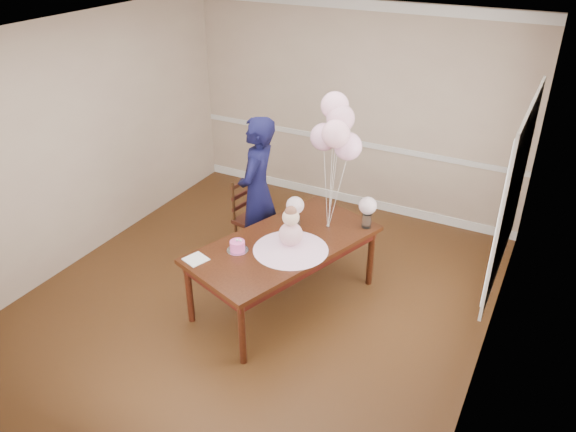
{
  "coord_description": "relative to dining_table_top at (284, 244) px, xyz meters",
  "views": [
    {
      "loc": [
        2.5,
        -4.11,
        3.64
      ],
      "look_at": [
        0.33,
        0.05,
        1.05
      ],
      "focal_mm": 35.0,
      "sensor_mm": 36.0,
      "label": 1
    }
  ],
  "objects": [
    {
      "name": "baseboard_trim",
      "position": [
        -0.27,
        2.42,
        -0.64
      ],
      "size": [
        4.5,
        0.02,
        0.12
      ],
      "primitive_type": "cube",
      "color": "white",
      "rests_on": "floor"
    },
    {
      "name": "chair_slat_low",
      "position": [
        -0.97,
        0.77,
        -0.15
      ],
      "size": [
        0.08,
        0.35,
        0.04
      ],
      "primitive_type": "cube",
      "rotation": [
        0.0,
        0.0,
        -0.16
      ],
      "color": "black",
      "rests_on": "dining_chair_seat"
    },
    {
      "name": "balloon_ribbon_a",
      "position": [
        0.22,
        0.49,
        0.44
      ],
      "size": [
        0.09,
        0.03,
        0.81
      ],
      "primitive_type": "cylinder",
      "rotation": [
        0.0,
        -0.1,
        -0.33
      ],
      "color": "white",
      "rests_on": "balloon_weight"
    },
    {
      "name": "woman",
      "position": [
        -0.65,
        0.59,
        0.17
      ],
      "size": [
        0.52,
        0.69,
        1.74
      ],
      "primitive_type": "imported",
      "rotation": [
        0.0,
        0.0,
        -1.4
      ],
      "color": "black",
      "rests_on": "floor"
    },
    {
      "name": "balloon_ribbon_b",
      "position": [
        0.3,
        0.43,
        0.49
      ],
      "size": [
        0.08,
        0.08,
        0.9
      ],
      "primitive_type": "cylinder",
      "rotation": [
        0.05,
        0.1,
        -0.33
      ],
      "color": "white",
      "rests_on": "balloon_weight"
    },
    {
      "name": "chair_back_post_r",
      "position": [
        -0.94,
        0.93,
        -0.05
      ],
      "size": [
        0.04,
        0.04,
        0.5
      ],
      "primitive_type": "cylinder",
      "rotation": [
        0.0,
        0.0,
        -0.16
      ],
      "color": "black",
      "rests_on": "dining_chair_seat"
    },
    {
      "name": "rose_vase_far",
      "position": [
        0.62,
        0.66,
        0.1
      ],
      "size": [
        0.12,
        0.12,
        0.15
      ],
      "primitive_type": "cylinder",
      "rotation": [
        0.0,
        0.0,
        -0.33
      ],
      "color": "silver",
      "rests_on": "dining_table_top"
    },
    {
      "name": "baby_torso",
      "position": [
        0.12,
        -0.09,
        0.2
      ],
      "size": [
        0.23,
        0.23,
        0.23
      ],
      "primitive_type": "sphere",
      "color": "#EF97CC",
      "rests_on": "baby_skirt"
    },
    {
      "name": "balloon_b",
      "position": [
        0.34,
        0.39,
        1.09
      ],
      "size": [
        0.27,
        0.27,
        0.27
      ],
      "primitive_type": "sphere",
      "color": "#FFB4C8",
      "rests_on": "balloon_ribbon_b"
    },
    {
      "name": "table_apron",
      "position": [
        0.0,
        0.0,
        -0.07
      ],
      "size": [
        1.42,
        2.02,
        0.1
      ],
      "primitive_type": "cube",
      "rotation": [
        0.0,
        0.0,
        -0.33
      ],
      "color": "black",
      "rests_on": "table_leg_fl"
    },
    {
      "name": "chair_back_post_l",
      "position": [
        -0.99,
        0.62,
        -0.05
      ],
      "size": [
        0.04,
        0.04,
        0.5
      ],
      "primitive_type": "cylinder",
      "rotation": [
        0.0,
        0.0,
        -0.16
      ],
      "color": "#351D0E",
      "rests_on": "dining_chair_seat"
    },
    {
      "name": "chair_slat_top",
      "position": [
        -0.97,
        0.77,
        0.13
      ],
      "size": [
        0.08,
        0.35,
        0.04
      ],
      "primitive_type": "cube",
      "rotation": [
        0.0,
        0.0,
        -0.16
      ],
      "color": "#3C1B10",
      "rests_on": "dining_chair_seat"
    },
    {
      "name": "roses_far",
      "position": [
        0.62,
        0.66,
        0.28
      ],
      "size": [
        0.18,
        0.18,
        0.18
      ],
      "primitive_type": "sphere",
      "color": "beige",
      "rests_on": "rose_vase_far"
    },
    {
      "name": "wall_left",
      "position": [
        -2.52,
        -0.07,
        0.65
      ],
      "size": [
        0.02,
        5.0,
        2.7
      ],
      "primitive_type": "cube",
      "color": "tan",
      "rests_on": "floor"
    },
    {
      "name": "balloon_d",
      "position": [
        0.23,
        0.61,
        1.28
      ],
      "size": [
        0.27,
        0.27,
        0.27
      ],
      "primitive_type": "sphere",
      "color": "#FEB4CD",
      "rests_on": "balloon_ribbon_d"
    },
    {
      "name": "balloon_weight",
      "position": [
        0.26,
        0.47,
        0.03
      ],
      "size": [
        0.05,
        0.05,
        0.02
      ],
      "primitive_type": "cylinder",
      "rotation": [
        0.0,
        0.0,
        -0.33
      ],
      "color": "silver",
      "rests_on": "dining_table_top"
    },
    {
      "name": "wall_right",
      "position": [
        1.98,
        -0.07,
        0.65
      ],
      "size": [
        0.02,
        5.0,
        2.7
      ],
      "primitive_type": "cube",
      "color": "tan",
      "rests_on": "floor"
    },
    {
      "name": "window_frame",
      "position": [
        1.96,
        0.43,
        0.85
      ],
      "size": [
        0.02,
        1.66,
        1.56
      ],
      "primitive_type": "cube",
      "color": "white",
      "rests_on": "wall_right"
    },
    {
      "name": "chair_leg_br",
      "position": [
        -0.61,
        0.88,
        -0.51
      ],
      "size": [
        0.04,
        0.04,
        0.38
      ],
      "primitive_type": "cylinder",
      "rotation": [
        0.0,
        0.0,
        -0.16
      ],
      "color": "#3C1F10",
      "rests_on": "floor"
    },
    {
      "name": "chair_slat_mid",
      "position": [
        -0.97,
        0.77,
        -0.01
      ],
      "size": [
        0.08,
        0.35,
        0.04
      ],
      "primitive_type": "cube",
      "rotation": [
        0.0,
        0.0,
        -0.16
      ],
      "color": "#34110E",
      "rests_on": "dining_chair_seat"
    },
    {
      "name": "wall_back",
      "position": [
        -0.27,
        2.43,
        0.65
      ],
      "size": [
        4.5,
        0.02,
        2.7
      ],
      "primitive_type": "cube",
      "color": "tan",
      "rests_on": "floor"
    },
    {
      "name": "cake_flower_a",
      "position": [
        -0.32,
        -0.35,
        0.14
      ],
      "size": [
        0.03,
        0.03,
        0.03
      ],
      "primitive_type": "sphere",
      "color": "silver",
      "rests_on": "birthday_cake"
    },
    {
      "name": "balloon_e",
      "position": [
        0.43,
        0.5,
        0.94
      ],
      "size": [
        0.27,
        0.27,
        0.27
      ],
      "primitive_type": "sphere",
      "color": "#FFB4DA",
      "rests_on": "balloon_ribbon_e"
    },
    {
      "name": "baby_skirt",
      "position": [
        0.12,
        -0.09,
        0.07
      ],
      "size": [
        0.93,
        0.93,
        0.1
      ],
      "primitive_type": "cone",
      "rotation": [
        0.0,
        0.0,
        -0.33
      ],
      "color": "#FEBBE2",
      "rests_on": "dining_table_top"
    },
    {
      "name": "balloon_ribbon_d",
      "position": [
        0.25,
        0.54,
        0.59
      ],
      "size": [
        0.05,
        0.12,
        1.1
      ],
      "primitive_type": "cylinder",
      "rotation": [
        -0.09,
        -0.07,
        -0.33
      ],
      "color": "white",
      "rests_on": "balloon_weight"
    },
    {
      "name": "dining_table_top",
      "position": [
        0.0,
        0.0,
        0.0
      ],
      "size": [
        1.54,
        2.14,
        0.05
      ],
      "primitive_type": "cube",
      "rotation": [
        0.0,
        0.0,
        -0.33
      ],
      "color": "black",
      "rests_on": "table_leg_fl"
    },
    {
      "name": "table_leg_br",
      "position": [
        0.67,
        0.71,
        -0.36
      ],
      "size": [
        0.09,
        0.09,
        0.68
      ],
      "primitive_type": "cylinder",
      "rotation": [
        0.0,
        0.0,
        -0.33
      ],
      "color": "black",
      "rests_on": "floor"
    },
    {
      "name": "birthday_cake",
      "position": [
        -0.32,
        -0.35,
        0.08
      ],
      "size": [
        0.18,
        0.18,
        0.1
      ],
      "primitive_type": "cylinder",
      "rotation": [
        0.0,
        0.0,
        -0.33
      ],
      "color": "#F64DAC",
      "rests_on": "cake_platter"
    },
    {
      "name": "table_leg_fl",
      "position": [
        -0.67,
        -0.71,
        -0.36
      ],
      "size": [
        0.09,
        0.09,
        0.68
      ],
      "primitive_type": "cylinder",
      "rotation": [
        0.0,
        0.0,
        -0.33
      ],
      "color": "black",
      "rests_on": "floor"
    },
    {
      "name": "chair_leg_fl",
      "position": [
        -0.98,
        0.61,
        -0.51
      ],
      "size": [
        0.04,
        0.04,
        0.38
      ],
      "primitive_type": "cylinder",
      "rotation": [
        0.0,
        0.0,
        -0.16
      ],
      "color": "#341B0E",
      "rests_on": "floor"
    },
    {
      "name": "floor",
      "position": [
        -0.27,
        -0.07,
        -0.7
      ],
      "size": [
        4.5,
        5.0,
        0.0
      ],
      "primitive_type": "cube",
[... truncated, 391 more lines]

